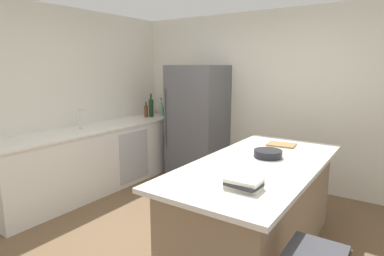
{
  "coord_description": "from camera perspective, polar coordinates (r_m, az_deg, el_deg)",
  "views": [
    {
      "loc": [
        1.6,
        -2.42,
        1.78
      ],
      "look_at": [
        -0.68,
        0.94,
        1.0
      ],
      "focal_mm": 29.78,
      "sensor_mm": 36.0,
      "label": 1
    }
  ],
  "objects": [
    {
      "name": "refrigerator",
      "position": [
        5.17,
        1.03,
        1.12
      ],
      "size": [
        0.84,
        0.74,
        1.81
      ],
      "color": "#56565B",
      "rests_on": "ground_plane"
    },
    {
      "name": "gin_bottle",
      "position": [
        5.67,
        -5.51,
        3.46
      ],
      "size": [
        0.07,
        0.07,
        0.31
      ],
      "color": "#8CB79E",
      "rests_on": "counter_run_left"
    },
    {
      "name": "wine_bottle",
      "position": [
        5.57,
        -7.32,
        3.64
      ],
      "size": [
        0.08,
        0.08,
        0.4
      ],
      "color": "#19381E",
      "rests_on": "counter_run_left"
    },
    {
      "name": "wall_left",
      "position": [
        4.74,
        -24.95,
        4.06
      ],
      "size": [
        0.1,
        6.0,
        2.6
      ],
      "primitive_type": "cube",
      "color": "silver",
      "rests_on": "ground_plane"
    },
    {
      "name": "mixing_bowl",
      "position": [
        3.22,
        13.44,
        -4.48
      ],
      "size": [
        0.28,
        0.28,
        0.07
      ],
      "color": "black",
      "rests_on": "kitchen_island"
    },
    {
      "name": "ground_plane",
      "position": [
        3.41,
        0.57,
        -20.66
      ],
      "size": [
        7.2,
        7.2,
        0.0
      ],
      "primitive_type": "plane",
      "color": "brown"
    },
    {
      "name": "counter_run_left",
      "position": [
        4.91,
        -16.21,
        -5.09
      ],
      "size": [
        0.68,
        3.1,
        0.93
      ],
      "color": "silver",
      "rests_on": "ground_plane"
    },
    {
      "name": "hot_sauce_bottle",
      "position": [
        5.77,
        -5.3,
        3.15
      ],
      "size": [
        0.05,
        0.05,
        0.21
      ],
      "color": "red",
      "rests_on": "counter_run_left"
    },
    {
      "name": "kitchen_island",
      "position": [
        3.2,
        11.53,
        -13.77
      ],
      "size": [
        1.04,
        2.25,
        0.91
      ],
      "color": "#8E755B",
      "rests_on": "ground_plane"
    },
    {
      "name": "wall_rear",
      "position": [
        4.96,
        15.19,
        4.95
      ],
      "size": [
        6.0,
        0.1,
        2.6
      ],
      "primitive_type": "cube",
      "color": "silver",
      "rests_on": "ground_plane"
    },
    {
      "name": "cookbook_stack",
      "position": [
        2.38,
        9.22,
        -9.76
      ],
      "size": [
        0.26,
        0.21,
        0.08
      ],
      "color": "silver",
      "rests_on": "kitchen_island"
    },
    {
      "name": "syrup_bottle",
      "position": [
        5.53,
        -8.21,
        3.0
      ],
      "size": [
        0.07,
        0.07,
        0.26
      ],
      "color": "#5B3319",
      "rests_on": "counter_run_left"
    },
    {
      "name": "sink_faucet",
      "position": [
        4.67,
        -19.35,
        1.7
      ],
      "size": [
        0.15,
        0.05,
        0.3
      ],
      "color": "silver",
      "rests_on": "counter_run_left"
    },
    {
      "name": "cutting_board",
      "position": [
        3.74,
        15.7,
        -2.88
      ],
      "size": [
        0.32,
        0.25,
        0.02
      ],
      "color": "#9E7042",
      "rests_on": "kitchen_island"
    },
    {
      "name": "vinegar_bottle",
      "position": [
        5.7,
        -7.38,
        3.48
      ],
      "size": [
        0.06,
        0.06,
        0.32
      ],
      "color": "#994C23",
      "rests_on": "counter_run_left"
    }
  ]
}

